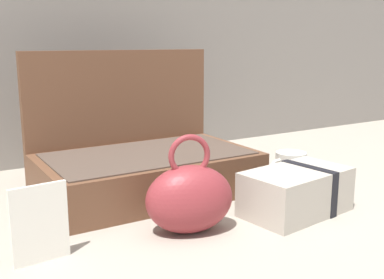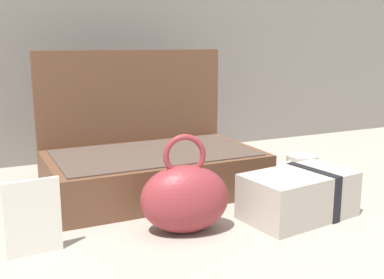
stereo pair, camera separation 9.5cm
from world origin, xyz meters
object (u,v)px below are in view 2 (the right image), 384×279
Objects in this scene: coffee_mug at (301,170)px; info_card_left at (33,218)px; open_suitcase at (150,159)px; cream_toiletry_bag at (300,195)px; teal_pouch_handbag at (185,198)px.

info_card_left is (-0.66, -0.12, 0.03)m from coffee_mug.
open_suitcase is at bearing 158.18° from coffee_mug.
open_suitcase is at bearing 124.88° from cream_toiletry_bag.
teal_pouch_handbag is at bearing -9.28° from info_card_left.
cream_toiletry_bag is (0.22, -0.31, -0.03)m from open_suitcase.
coffee_mug is at bearing 51.04° from cream_toiletry_bag.
teal_pouch_handbag is at bearing 173.03° from cream_toiletry_bag.
coffee_mug is 0.67m from info_card_left.
info_card_left is at bearing 175.54° from teal_pouch_handbag.
open_suitcase is 0.38m from coffee_mug.
teal_pouch_handbag is 0.27m from info_card_left.
open_suitcase is 0.28m from teal_pouch_handbag.
teal_pouch_handbag is (-0.03, -0.28, -0.01)m from open_suitcase.
teal_pouch_handbag is 1.71× the size of coffee_mug.
teal_pouch_handbag is 1.44× the size of info_card_left.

